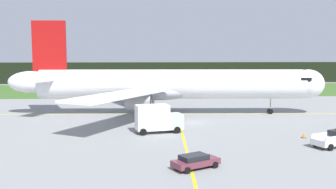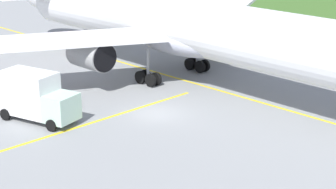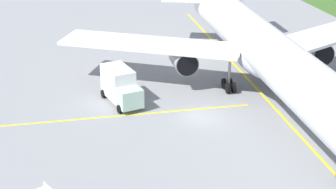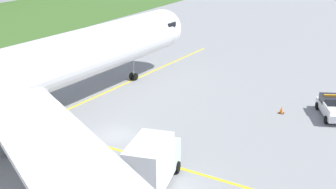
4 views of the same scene
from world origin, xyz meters
The scene contains 4 objects.
ground centered at (0.00, 0.00, 0.00)m, with size 320.00×320.00×0.00m, color gray.
taxiway_centerline_main centered at (-2.46, 8.29, 0.00)m, with size 72.84×0.30×0.01m, color yellow.
airliner centered at (-3.22, 8.34, 5.15)m, with size 55.06×43.58×16.13m.
catering_truck centered at (-5.82, -7.13, 1.93)m, with size 6.55×3.72×3.91m.
Camera 2 is at (29.42, -31.39, 15.79)m, focal length 62.10 mm.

